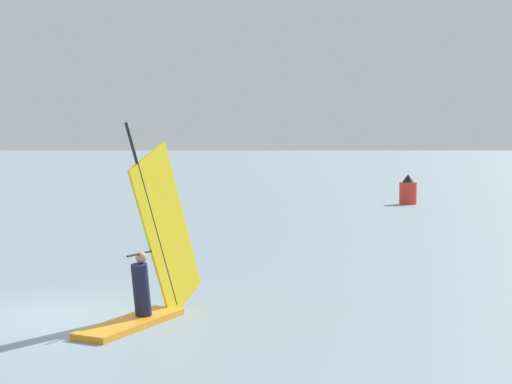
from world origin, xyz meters
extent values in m
plane|color=gray|center=(0.00, 0.00, 0.00)|extent=(4000.00, 4000.00, 0.00)
cube|color=orange|center=(1.82, -0.19, 0.06)|extent=(0.94, 2.71, 0.12)
cylinder|color=black|center=(1.88, 0.55, 1.98)|extent=(0.19, 1.75, 3.75)
cube|color=yellow|center=(1.92, 1.09, 1.68)|extent=(0.25, 2.64, 3.67)
cylinder|color=black|center=(1.86, 0.38, 1.35)|extent=(0.14, 1.35, 0.04)
cylinder|color=#191E38|center=(1.85, 0.16, 0.64)|extent=(0.35, 0.49, 1.07)
sphere|color=tan|center=(1.85, 0.16, 1.27)|extent=(0.22, 0.22, 0.22)
cylinder|color=red|center=(1.16, 32.72, 0.66)|extent=(1.03, 1.03, 1.31)
cone|color=black|center=(1.16, 32.72, 1.56)|extent=(0.72, 0.72, 0.50)
camera|label=1|loc=(9.19, -12.37, 3.38)|focal=52.66mm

